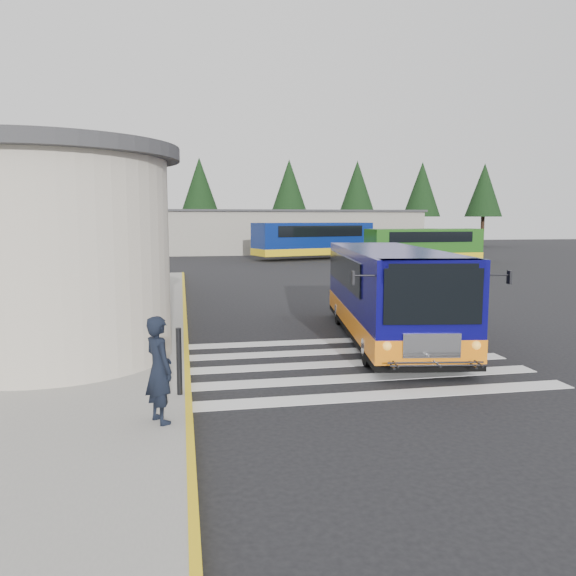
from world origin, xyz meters
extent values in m
plane|color=black|center=(0.00, 0.00, 0.00)|extent=(140.00, 140.00, 0.00)
cube|color=gray|center=(-9.00, 4.00, 0.07)|extent=(10.00, 34.00, 0.15)
cube|color=yellow|center=(-4.05, 4.00, 0.08)|extent=(0.12, 34.00, 0.16)
cylinder|color=beige|center=(-7.00, 0.50, 2.40)|extent=(5.20, 5.20, 4.50)
cylinder|color=#38383A|center=(-7.00, 0.50, 4.80)|extent=(5.80, 5.80, 0.30)
cube|color=black|center=(-6.48, 5.00, 1.25)|extent=(0.08, 1.20, 2.20)
cube|color=#38383A|center=(-6.00, 5.00, 2.55)|extent=(1.20, 1.80, 0.12)
cube|color=silver|center=(-0.50, -3.20, 0.01)|extent=(8.00, 0.55, 0.01)
cube|color=silver|center=(-0.50, -2.00, 0.01)|extent=(8.00, 0.55, 0.01)
cube|color=silver|center=(-0.50, -0.80, 0.01)|extent=(8.00, 0.55, 0.01)
cube|color=silver|center=(-0.50, 0.40, 0.01)|extent=(8.00, 0.55, 0.01)
cube|color=silver|center=(-0.50, 1.60, 0.01)|extent=(8.00, 0.55, 0.01)
cube|color=gray|center=(6.00, 42.00, 2.00)|extent=(26.00, 8.00, 4.00)
cube|color=#38383A|center=(6.00, 42.00, 4.10)|extent=(26.40, 8.40, 0.20)
cylinder|color=black|center=(-22.00, 50.00, 1.80)|extent=(0.44, 0.44, 3.60)
cone|color=black|center=(-22.00, 50.00, 6.80)|extent=(4.40, 4.40, 6.40)
cylinder|color=black|center=(-12.00, 50.00, 1.80)|extent=(0.44, 0.44, 3.60)
cone|color=black|center=(-12.00, 50.00, 6.80)|extent=(4.40, 4.40, 6.40)
cylinder|color=black|center=(-2.00, 50.00, 1.80)|extent=(0.44, 0.44, 3.60)
cone|color=black|center=(-2.00, 50.00, 6.80)|extent=(4.40, 4.40, 6.40)
cylinder|color=black|center=(8.00, 50.00, 1.80)|extent=(0.44, 0.44, 3.60)
cone|color=black|center=(8.00, 50.00, 6.80)|extent=(4.40, 4.40, 6.40)
cylinder|color=black|center=(16.00, 50.00, 1.80)|extent=(0.44, 0.44, 3.60)
cone|color=black|center=(16.00, 50.00, 6.80)|extent=(4.40, 4.40, 6.40)
cylinder|color=black|center=(24.00, 50.00, 1.80)|extent=(0.44, 0.44, 3.60)
cone|color=black|center=(24.00, 50.00, 6.80)|extent=(4.40, 4.40, 6.40)
cylinder|color=black|center=(32.00, 50.00, 1.80)|extent=(0.44, 0.44, 3.60)
cone|color=black|center=(32.00, 50.00, 6.80)|extent=(4.40, 4.40, 6.40)
cube|color=#0A075A|center=(1.47, 1.51, 1.44)|extent=(3.51, 8.51, 2.16)
cube|color=orange|center=(1.47, 1.51, 0.62)|extent=(3.55, 8.54, 0.51)
cube|color=black|center=(1.47, 1.51, 0.32)|extent=(3.53, 8.53, 0.20)
cube|color=black|center=(0.85, -2.59, 1.79)|extent=(2.00, 0.36, 1.15)
cube|color=silver|center=(0.85, -2.60, 0.78)|extent=(1.19, 0.23, 0.50)
cube|color=black|center=(0.43, 2.41, 1.88)|extent=(0.95, 5.99, 0.83)
cube|color=black|center=(2.74, 2.06, 1.88)|extent=(0.95, 5.99, 0.83)
cylinder|color=black|center=(0.06, -1.06, 0.44)|extent=(0.40, 0.91, 0.88)
cylinder|color=black|center=(2.06, -1.36, 0.44)|extent=(0.40, 0.91, 0.88)
cylinder|color=black|center=(0.83, 4.02, 0.44)|extent=(0.40, 0.91, 0.88)
cylinder|color=black|center=(2.83, 3.72, 0.44)|extent=(0.40, 0.91, 0.88)
cube|color=black|center=(-0.72, -2.19, 2.16)|extent=(0.07, 0.17, 0.28)
cube|color=black|center=(2.46, -2.68, 2.16)|extent=(0.07, 0.17, 0.28)
imported|color=black|center=(-4.50, -4.25, 1.00)|extent=(0.65, 0.74, 1.70)
imported|color=black|center=(-7.05, -1.66, 1.02)|extent=(1.02, 1.06, 1.73)
cylinder|color=black|center=(-4.20, -2.88, 0.77)|extent=(0.10, 0.10, 1.24)
cube|color=navy|center=(6.65, 32.46, 1.73)|extent=(10.45, 5.50, 2.57)
cube|color=yellow|center=(6.65, 32.46, 0.69)|extent=(10.49, 5.54, 0.56)
cube|color=black|center=(6.65, 32.46, 2.35)|extent=(8.32, 4.93, 0.89)
cube|color=#1F5416|center=(13.82, 26.62, 1.49)|extent=(8.80, 2.98, 2.21)
cube|color=yellow|center=(13.82, 26.62, 0.60)|extent=(8.83, 3.01, 0.48)
cube|color=black|center=(13.82, 26.62, 2.02)|extent=(6.88, 2.90, 0.77)
camera|label=1|loc=(-4.11, -13.02, 3.34)|focal=35.00mm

